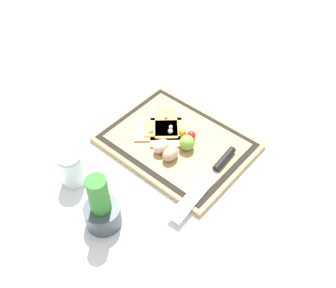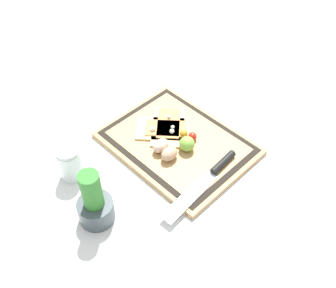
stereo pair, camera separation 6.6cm
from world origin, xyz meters
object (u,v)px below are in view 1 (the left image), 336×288
Objects in this scene: cherry_tomato_red at (191,135)px; cherry_tomato_yellow at (184,133)px; sauce_jar at (72,170)px; lime at (187,143)px; pizza_slice_far at (161,129)px; egg_pink at (161,146)px; knife at (215,171)px; egg_brown at (170,154)px; pizza_slice_near at (166,126)px; herb_pot at (102,209)px.

cherry_tomato_yellow is (0.02, 0.01, -0.00)m from cherry_tomato_red.
lime is at bearing -120.89° from sauce_jar.
egg_pink reaches higher than pizza_slice_far.
sauce_jar is (0.30, 0.28, 0.02)m from knife.
egg_pink is (0.04, -0.00, 0.00)m from egg_brown.
egg_brown is (-0.10, 0.09, 0.02)m from pizza_slice_near.
lime is 0.05m from cherry_tomato_red.
pizza_slice_far is 7.88× the size of cherry_tomato_yellow.
pizza_slice_near is 7.34× the size of cherry_tomato_red.
egg_brown is at bearing 144.64° from pizza_slice_far.
cherry_tomato_red is 0.15× the size of herb_pot.
herb_pot is 0.18m from sauce_jar.
egg_pink is (-0.06, 0.09, 0.02)m from pizza_slice_near.
cherry_tomato_yellow is at bearing -97.91° from egg_pink.
pizza_slice_near is 4.20× the size of lime.
knife is at bearing 169.92° from lime.
pizza_slice_near is 0.11m from egg_pink.
sauce_jar reaches higher than knife.
egg_pink is 1.17× the size of lime.
egg_brown is at bearing 173.25° from egg_pink.
herb_pot is at bearing 90.30° from egg_brown.
egg_brown is 2.28× the size of cherry_tomato_yellow.
herb_pot is at bearing 90.90° from cherry_tomato_red.
sauce_jar is (0.07, 0.31, 0.02)m from pizza_slice_far.
pizza_slice_near is 0.09m from cherry_tomato_red.
sauce_jar is at bearing 62.24° from egg_pink.
lime is 0.26× the size of herb_pot.
herb_pot is (-0.10, 0.35, 0.04)m from pizza_slice_far.
herb_pot is at bearing 67.46° from knife.
egg_pink is at bearing -6.75° from egg_brown.
herb_pot is 1.66× the size of sauce_jar.
herb_pot is at bearing 88.33° from lime.
cherry_tomato_red is 0.25× the size of sauce_jar.
knife is 2.82× the size of sauce_jar.
pizza_slice_far is 0.10m from cherry_tomato_red.
sauce_jar reaches higher than pizza_slice_far.
knife is 1.70× the size of herb_pot.
knife is 0.14m from egg_brown.
knife is at bearing 167.77° from pizza_slice_near.
egg_pink is 0.29m from herb_pot.
cherry_tomato_red is at bearing -170.96° from pizza_slice_near.
pizza_slice_near is 3.58× the size of egg_brown.
egg_brown is 0.29m from sauce_jar.
lime is at bearing -91.67° from herb_pot.
pizza_slice_far is 0.32m from sauce_jar.
cherry_tomato_red reaches higher than pizza_slice_near.
herb_pot reaches higher than egg_pink.
sauce_jar is at bearing 59.11° from lime.
lime is 0.35m from sauce_jar.
cherry_tomato_yellow reaches higher than pizza_slice_near.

